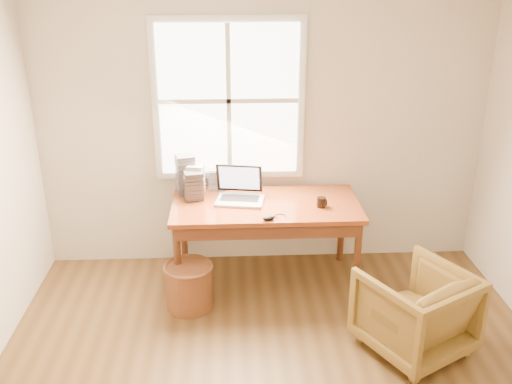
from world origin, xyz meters
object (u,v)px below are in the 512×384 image
cd_stack_a (196,181)px  laptop (240,185)px  wicker_stool (189,287)px  desk (266,205)px  coffee_mug (321,202)px  armchair (415,311)px

cd_stack_a → laptop: bearing=-23.2°
wicker_stool → laptop: size_ratio=0.87×
desk → cd_stack_a: 0.65m
coffee_mug → cd_stack_a: size_ratio=0.30×
armchair → laptop: size_ratio=1.62×
wicker_stool → coffee_mug: bearing=15.1°
armchair → wicker_stool: (-1.67, 0.62, -0.13)m
armchair → laptop: (-1.24, 1.06, 0.58)m
desk → wicker_stool: 0.94m
coffee_mug → desk: bearing=-177.4°
wicker_stool → coffee_mug: (1.11, 0.30, 0.60)m
cd_stack_a → coffee_mug: bearing=-16.0°
desk → armchair: bearing=-45.1°
wicker_stool → cd_stack_a: bearing=85.1°
armchair → cd_stack_a: bearing=-66.6°
laptop → cd_stack_a: bearing=166.5°
laptop → cd_stack_a: (-0.38, 0.16, -0.02)m
laptop → coffee_mug: 0.70m
coffee_mug → armchair: bearing=-43.7°
desk → coffee_mug: coffee_mug is taller
laptop → coffee_mug: size_ratio=5.18×
wicker_stool → desk: bearing=31.6°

